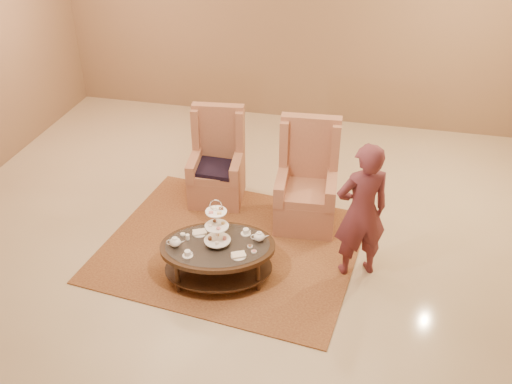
% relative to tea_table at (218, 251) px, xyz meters
% --- Properties ---
extents(ground, '(8.00, 8.00, 0.00)m').
position_rel_tea_table_xyz_m(ground, '(0.14, 0.38, -0.38)').
color(ground, beige).
rests_on(ground, ground).
extents(ceiling, '(8.00, 8.00, 0.02)m').
position_rel_tea_table_xyz_m(ceiling, '(0.14, 0.38, -0.38)').
color(ceiling, silver).
rests_on(ceiling, ground).
extents(wall_back, '(8.00, 0.04, 3.50)m').
position_rel_tea_table_xyz_m(wall_back, '(0.14, 4.38, 1.37)').
color(wall_back, '#957251').
rests_on(wall_back, ground).
extents(rug, '(3.19, 2.76, 0.02)m').
position_rel_tea_table_xyz_m(rug, '(-0.01, 0.57, -0.37)').
color(rug, '#9F6B38').
rests_on(rug, ground).
extents(tea_table, '(1.42, 1.15, 1.04)m').
position_rel_tea_table_xyz_m(tea_table, '(0.00, 0.00, 0.00)').
color(tea_table, black).
rests_on(tea_table, ground).
extents(armchair_left, '(0.76, 0.78, 1.26)m').
position_rel_tea_table_xyz_m(armchair_left, '(-0.48, 1.63, 0.05)').
color(armchair_left, '#B37254').
rests_on(armchair_left, ground).
extents(armchair_right, '(0.78, 0.80, 1.35)m').
position_rel_tea_table_xyz_m(armchair_right, '(0.76, 1.35, 0.07)').
color(armchair_right, '#B37254').
rests_on(armchair_right, ground).
extents(person, '(0.70, 0.60, 1.62)m').
position_rel_tea_table_xyz_m(person, '(1.47, 0.46, 0.43)').
color(person, '#5F2830').
rests_on(person, ground).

